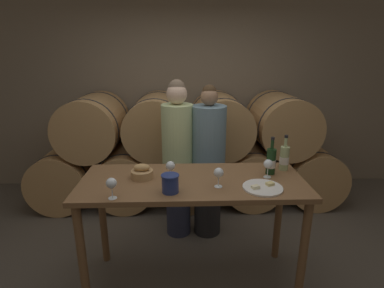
{
  "coord_description": "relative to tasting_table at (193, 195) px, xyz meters",
  "views": [
    {
      "loc": [
        -0.08,
        -2.17,
        1.92
      ],
      "look_at": [
        0.0,
        0.14,
        1.21
      ],
      "focal_mm": 28.0,
      "sensor_mm": 36.0,
      "label": 1
    }
  ],
  "objects": [
    {
      "name": "ground_plane",
      "position": [
        0.0,
        0.0,
        -0.83
      ],
      "size": [
        10.0,
        10.0,
        0.0
      ],
      "primitive_type": "plane",
      "color": "#564F44"
    },
    {
      "name": "stone_wall_back",
      "position": [
        0.0,
        2.16,
        0.77
      ],
      "size": [
        10.0,
        0.12,
        3.2
      ],
      "color": "gray",
      "rests_on": "ground_plane"
    },
    {
      "name": "barrel_stack",
      "position": [
        0.0,
        1.56,
        -0.16
      ],
      "size": [
        3.95,
        0.97,
        1.42
      ],
      "color": "tan",
      "rests_on": "ground_plane"
    },
    {
      "name": "tasting_table",
      "position": [
        0.0,
        0.0,
        0.0
      ],
      "size": [
        1.76,
        0.71,
        0.96
      ],
      "color": "brown",
      "rests_on": "ground_plane"
    },
    {
      "name": "person_left",
      "position": [
        -0.13,
        0.74,
        0.03
      ],
      "size": [
        0.32,
        0.32,
        1.67
      ],
      "color": "#2D334C",
      "rests_on": "ground_plane"
    },
    {
      "name": "person_right",
      "position": [
        0.19,
        0.74,
        -0.01
      ],
      "size": [
        0.35,
        0.35,
        1.62
      ],
      "color": "#232326",
      "rests_on": "ground_plane"
    },
    {
      "name": "wine_bottle_red",
      "position": [
        0.65,
        0.1,
        0.24
      ],
      "size": [
        0.08,
        0.08,
        0.31
      ],
      "color": "#193819",
      "rests_on": "tasting_table"
    },
    {
      "name": "wine_bottle_white",
      "position": [
        0.78,
        0.18,
        0.24
      ],
      "size": [
        0.08,
        0.08,
        0.31
      ],
      "color": "#ADBC7F",
      "rests_on": "tasting_table"
    },
    {
      "name": "blue_crock",
      "position": [
        -0.17,
        -0.21,
        0.2
      ],
      "size": [
        0.13,
        0.13,
        0.13
      ],
      "color": "navy",
      "rests_on": "tasting_table"
    },
    {
      "name": "bread_basket",
      "position": [
        -0.4,
        0.05,
        0.18
      ],
      "size": [
        0.18,
        0.18,
        0.12
      ],
      "color": "tan",
      "rests_on": "tasting_table"
    },
    {
      "name": "cheese_plate",
      "position": [
        0.51,
        -0.18,
        0.14
      ],
      "size": [
        0.29,
        0.29,
        0.04
      ],
      "color": "white",
      "rests_on": "tasting_table"
    },
    {
      "name": "wine_glass_far_left",
      "position": [
        -0.56,
        -0.3,
        0.24
      ],
      "size": [
        0.07,
        0.07,
        0.15
      ],
      "color": "white",
      "rests_on": "tasting_table"
    },
    {
      "name": "wine_glass_left",
      "position": [
        -0.17,
        0.01,
        0.24
      ],
      "size": [
        0.07,
        0.07,
        0.15
      ],
      "color": "white",
      "rests_on": "tasting_table"
    },
    {
      "name": "wine_glass_center",
      "position": [
        0.19,
        -0.14,
        0.24
      ],
      "size": [
        0.07,
        0.07,
        0.15
      ],
      "color": "white",
      "rests_on": "tasting_table"
    },
    {
      "name": "wine_glass_right",
      "position": [
        0.6,
        0.03,
        0.24
      ],
      "size": [
        0.07,
        0.07,
        0.15
      ],
      "color": "white",
      "rests_on": "tasting_table"
    }
  ]
}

